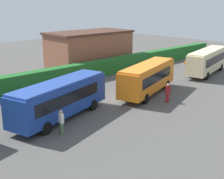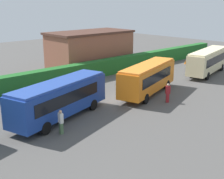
{
  "view_description": "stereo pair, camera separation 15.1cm",
  "coord_description": "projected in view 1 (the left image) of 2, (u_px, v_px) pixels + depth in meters",
  "views": [
    {
      "loc": [
        -20.65,
        -20.89,
        9.59
      ],
      "look_at": [
        -1.31,
        -0.58,
        1.46
      ],
      "focal_mm": 48.8,
      "sensor_mm": 36.0,
      "label": 1
    },
    {
      "loc": [
        -20.54,
        -21.0,
        9.59
      ],
      "look_at": [
        -1.31,
        -0.58,
        1.46
      ],
      "focal_mm": 48.8,
      "sensor_mm": 36.0,
      "label": 2
    }
  ],
  "objects": [
    {
      "name": "bus_blue",
      "position": [
        61.0,
        97.0,
        25.43
      ],
      "size": [
        10.37,
        5.12,
        3.25
      ],
      "rotation": [
        0.0,
        0.0,
        0.27
      ],
      "color": "navy",
      "rests_on": "ground_plane"
    },
    {
      "name": "ground_plane",
      "position": [
        117.0,
        100.0,
        30.88
      ],
      "size": [
        102.43,
        102.43,
        0.0
      ],
      "primitive_type": "plane",
      "color": "#514F4C"
    },
    {
      "name": "person_center",
      "position": [
        168.0,
        92.0,
        29.84
      ],
      "size": [
        0.51,
        0.49,
        1.92
      ],
      "rotation": [
        0.0,
        0.0,
        3.99
      ],
      "color": "maroon",
      "rests_on": "ground_plane"
    },
    {
      "name": "hedge_row",
      "position": [
        66.0,
        75.0,
        36.83
      ],
      "size": [
        63.21,
        1.42,
        2.1
      ],
      "primitive_type": "cube",
      "color": "#206124",
      "rests_on": "ground_plane"
    },
    {
      "name": "bus_cream",
      "position": [
        208.0,
        60.0,
        41.37
      ],
      "size": [
        10.72,
        4.47,
        3.32
      ],
      "rotation": [
        0.0,
        0.0,
        0.21
      ],
      "color": "beige",
      "rests_on": "ground_plane"
    },
    {
      "name": "bus_orange",
      "position": [
        148.0,
        77.0,
        32.21
      ],
      "size": [
        9.94,
        5.08,
        3.28
      ],
      "rotation": [
        0.0,
        0.0,
        0.29
      ],
      "color": "orange",
      "rests_on": "ground_plane"
    },
    {
      "name": "depot_building",
      "position": [
        90.0,
        50.0,
        44.52
      ],
      "size": [
        12.42,
        6.3,
        5.47
      ],
      "color": "brown",
      "rests_on": "ground_plane"
    },
    {
      "name": "person_left",
      "position": [
        61.0,
        121.0,
        22.63
      ],
      "size": [
        0.32,
        0.47,
        1.89
      ],
      "rotation": [
        0.0,
        0.0,
        3.0
      ],
      "color": "#4C6B47",
      "rests_on": "ground_plane"
    },
    {
      "name": "traffic_cone",
      "position": [
        185.0,
        62.0,
        48.38
      ],
      "size": [
        0.36,
        0.36,
        0.6
      ],
      "primitive_type": "cone",
      "color": "orange",
      "rests_on": "ground_plane"
    }
  ]
}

